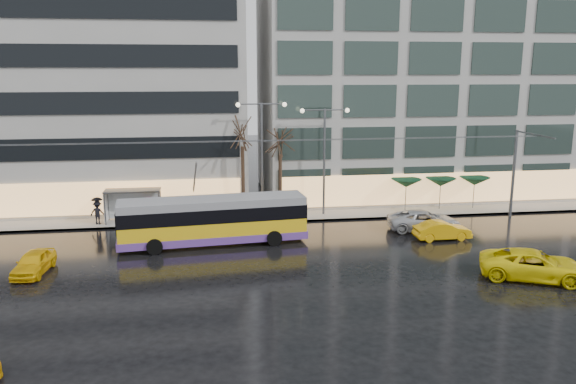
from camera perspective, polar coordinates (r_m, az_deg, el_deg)
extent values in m
plane|color=black|center=(34.74, -4.18, -7.25)|extent=(140.00, 140.00, 0.00)
cube|color=gray|center=(48.26, -2.97, -1.56)|extent=(80.00, 10.00, 0.15)
cube|color=slate|center=(43.49, -2.38, -3.10)|extent=(80.00, 0.10, 0.15)
cube|color=#A6A49F|center=(53.53, -23.57, 10.79)|extent=(34.00, 14.00, 22.00)
cube|color=#A6A49F|center=(55.85, 14.50, 12.97)|extent=(32.00, 14.00, 25.00)
cube|color=yellow|center=(38.38, -7.58, -3.73)|extent=(12.61, 3.79, 1.55)
cube|color=#673D98|center=(38.52, -7.56, -4.47)|extent=(12.65, 3.83, 0.52)
cube|color=black|center=(38.08, -7.63, -2.08)|extent=(12.63, 3.81, 0.93)
cube|color=gray|center=(37.91, -7.66, -1.02)|extent=(12.61, 3.79, 0.52)
cube|color=black|center=(39.23, 1.47, -1.78)|extent=(0.29, 2.37, 1.34)
cube|color=black|center=(38.02, -17.02, -2.78)|extent=(0.29, 2.37, 1.34)
cylinder|color=black|center=(40.33, -2.19, -3.68)|extent=(1.06, 0.46, 1.03)
cylinder|color=black|center=(37.91, -1.41, -4.72)|extent=(1.06, 0.46, 1.03)
cylinder|color=black|center=(39.60, -13.44, -4.32)|extent=(1.06, 0.46, 1.03)
cylinder|color=black|center=(37.12, -13.40, -5.43)|extent=(1.06, 0.46, 1.03)
cylinder|color=#595B60|center=(38.47, -9.41, 1.40)|extent=(0.44, 3.84, 2.72)
cylinder|color=#595B60|center=(38.98, -9.47, 1.54)|extent=(0.44, 3.84, 2.72)
cylinder|color=#595B60|center=(48.41, 21.93, 1.75)|extent=(0.24, 0.24, 7.00)
cube|color=#595B60|center=(45.83, 23.81, 5.35)|extent=(0.10, 5.00, 0.10)
cylinder|color=#595B60|center=(38.86, -3.45, 5.16)|extent=(42.00, 0.04, 0.04)
cylinder|color=#595B60|center=(39.36, -3.51, 5.25)|extent=(42.00, 0.04, 0.04)
cube|color=#595B60|center=(44.50, -15.52, 0.16)|extent=(4.20, 1.60, 0.12)
cube|color=silver|center=(45.45, -15.33, -1.20)|extent=(4.00, 0.05, 2.20)
cube|color=white|center=(45.09, -18.02, -1.48)|extent=(0.10, 1.40, 2.20)
cylinder|color=#595B60|center=(44.41, -18.10, -1.69)|extent=(0.10, 0.10, 2.40)
cylinder|color=#595B60|center=(45.75, -17.81, -1.27)|extent=(0.10, 0.10, 2.40)
cylinder|color=#595B60|center=(43.88, -12.95, -1.55)|extent=(0.10, 0.10, 2.40)
cylinder|color=#595B60|center=(45.23, -12.81, -1.13)|extent=(0.10, 0.10, 2.40)
cylinder|color=#595B60|center=(44.23, -2.66, 3.22)|extent=(0.18, 0.18, 9.00)
cylinder|color=#595B60|center=(43.68, -3.91, 8.90)|extent=(1.80, 0.10, 0.10)
cylinder|color=#595B60|center=(43.85, -1.54, 8.94)|extent=(1.80, 0.10, 0.10)
sphere|color=#FFF2CC|center=(43.63, -5.10, 8.81)|extent=(0.36, 0.36, 0.36)
sphere|color=#FFF2CC|center=(43.97, -0.36, 8.89)|extent=(0.36, 0.36, 0.36)
cylinder|color=#595B60|center=(45.01, 3.70, 3.05)|extent=(0.18, 0.18, 8.50)
cylinder|color=#595B60|center=(44.36, 2.62, 8.32)|extent=(1.80, 0.10, 0.10)
cylinder|color=#595B60|center=(44.73, 4.91, 8.32)|extent=(1.80, 0.10, 0.10)
sphere|color=#FFF2CC|center=(44.21, 1.46, 8.25)|extent=(0.36, 0.36, 0.36)
sphere|color=#FFF2CC|center=(44.95, 6.04, 8.25)|extent=(0.36, 0.36, 0.36)
cylinder|color=black|center=(44.61, -4.59, 1.06)|extent=(0.28, 0.28, 5.60)
cylinder|color=black|center=(45.15, -0.79, 0.78)|extent=(0.28, 0.28, 4.90)
cylinder|color=#595B60|center=(47.70, 11.86, -0.52)|extent=(0.06, 0.06, 2.20)
cone|color=#0F3A20|center=(47.45, 11.92, 0.89)|extent=(2.50, 2.50, 0.70)
cylinder|color=#595B60|center=(48.79, 15.17, -0.41)|extent=(0.06, 0.06, 2.20)
cone|color=#0F3A20|center=(48.55, 15.25, 0.97)|extent=(2.50, 2.50, 0.70)
cylinder|color=#595B60|center=(50.04, 18.33, -0.29)|extent=(0.06, 0.06, 2.20)
cone|color=#0F3A20|center=(49.81, 18.42, 1.05)|extent=(2.50, 2.50, 0.70)
imported|color=yellow|center=(35.97, -24.43, -6.54)|extent=(1.92, 4.06, 1.34)
imported|color=#FFB70D|center=(40.68, 15.40, -3.78)|extent=(3.98, 1.47, 1.30)
imported|color=yellow|center=(34.85, 23.74, -6.81)|extent=(6.48, 4.84, 1.64)
imported|color=silver|center=(42.66, 13.64, -2.83)|extent=(5.55, 3.03, 1.47)
imported|color=black|center=(43.64, -13.87, -2.17)|extent=(0.70, 0.57, 1.65)
imported|color=#DD4986|center=(43.43, -13.93, -0.99)|extent=(1.23, 1.24, 0.88)
imported|color=black|center=(45.60, -13.20, -1.60)|extent=(0.81, 0.67, 1.53)
imported|color=black|center=(44.86, -18.77, -1.99)|extent=(1.27, 0.88, 1.80)
imported|color=black|center=(44.67, -18.84, -0.93)|extent=(0.96, 0.96, 0.72)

